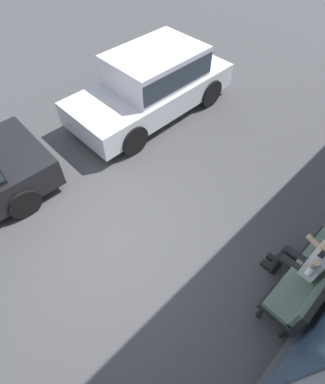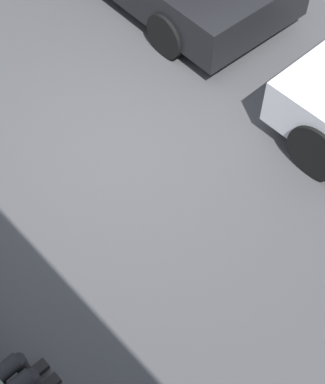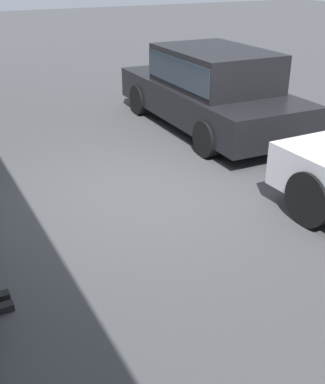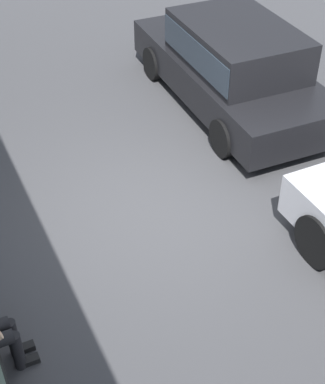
{
  "view_description": "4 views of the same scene",
  "coord_description": "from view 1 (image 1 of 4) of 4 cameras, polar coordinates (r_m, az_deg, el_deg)",
  "views": [
    {
      "loc": [
        1.22,
        2.6,
        4.71
      ],
      "look_at": [
        -0.9,
        0.43,
        0.94
      ],
      "focal_mm": 28.0,
      "sensor_mm": 36.0,
      "label": 1
    },
    {
      "loc": [
        -3.6,
        2.6,
        5.37
      ],
      "look_at": [
        -1.39,
        0.54,
        1.02
      ],
      "focal_mm": 55.0,
      "sensor_mm": 36.0,
      "label": 2
    },
    {
      "loc": [
        -5.57,
        2.6,
        2.92
      ],
      "look_at": [
        -1.62,
        0.52,
        0.79
      ],
      "focal_mm": 45.0,
      "sensor_mm": 36.0,
      "label": 3
    },
    {
      "loc": [
        -5.74,
        2.6,
        5.35
      ],
      "look_at": [
        -0.78,
        0.23,
        0.95
      ],
      "focal_mm": 55.0,
      "sensor_mm": 36.0,
      "label": 4
    }
  ],
  "objects": [
    {
      "name": "ground_plane",
      "position": [
        5.51,
        -9.95,
        -8.79
      ],
      "size": [
        60.0,
        60.0,
        0.0
      ],
      "primitive_type": "plane",
      "color": "#424244"
    },
    {
      "name": "person_on_phone",
      "position": [
        4.91,
        25.9,
        -11.64
      ],
      "size": [
        0.73,
        0.74,
        1.35
      ],
      "color": "black",
      "rests_on": "ground_plane"
    },
    {
      "name": "parked_car_near",
      "position": [
        7.58,
        -1.77,
        20.35
      ],
      "size": [
        4.16,
        1.83,
        1.53
      ],
      "color": "silver",
      "rests_on": "ground_plane"
    },
    {
      "name": "bench",
      "position": [
        5.02,
        27.55,
        -13.79
      ],
      "size": [
        1.88,
        0.55,
        1.02
      ],
      "color": "black",
      "rests_on": "ground_plane"
    }
  ]
}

